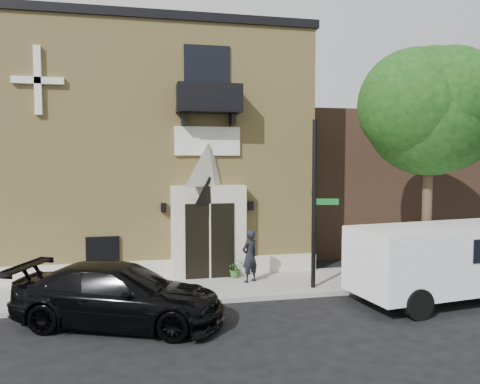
% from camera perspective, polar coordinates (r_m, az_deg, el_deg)
% --- Properties ---
extents(ground, '(120.00, 120.00, 0.00)m').
position_cam_1_polar(ground, '(14.42, 1.87, -13.19)').
color(ground, black).
rests_on(ground, ground).
extents(sidewalk, '(42.00, 3.00, 0.15)m').
position_cam_1_polar(sidewalk, '(16.04, 4.08, -11.14)').
color(sidewalk, gray).
rests_on(sidewalk, ground).
extents(church, '(12.20, 11.01, 9.30)m').
position_cam_1_polar(church, '(21.32, -11.25, 4.93)').
color(church, tan).
rests_on(church, ground).
extents(neighbour_building, '(18.00, 8.00, 6.40)m').
position_cam_1_polar(neighbour_building, '(27.15, 22.27, 1.46)').
color(neighbour_building, brown).
rests_on(neighbour_building, ground).
extents(street_tree_left, '(4.97, 4.38, 7.77)m').
position_cam_1_polar(street_tree_left, '(16.69, 22.39, 9.22)').
color(street_tree_left, '#38281C').
rests_on(street_tree_left, sidewalk).
extents(black_sedan, '(5.86, 3.99, 1.58)m').
position_cam_1_polar(black_sedan, '(12.68, -14.48, -12.03)').
color(black_sedan, black).
rests_on(black_sedan, ground).
extents(cargo_van, '(5.84, 2.94, 2.28)m').
position_cam_1_polar(cargo_van, '(15.48, 24.06, -7.48)').
color(cargo_van, white).
rests_on(cargo_van, ground).
extents(street_sign, '(0.83, 0.97, 5.36)m').
position_cam_1_polar(street_sign, '(15.06, 9.07, -1.43)').
color(street_sign, black).
rests_on(street_sign, sidewalk).
extents(fire_hydrant, '(0.46, 0.37, 0.81)m').
position_cam_1_polar(fire_hydrant, '(17.35, 23.74, -8.69)').
color(fire_hydrant, '#BC0C0C').
rests_on(fire_hydrant, sidewalk).
extents(dumpster, '(1.94, 1.48, 1.12)m').
position_cam_1_polar(dumpster, '(17.99, 25.10, -7.74)').
color(dumpster, '#0E3618').
rests_on(dumpster, sidewalk).
extents(planter, '(0.72, 0.66, 0.66)m').
position_cam_1_polar(planter, '(16.49, -0.57, -9.26)').
color(planter, '#3A672C').
rests_on(planter, sidewalk).
extents(pedestrian_near, '(0.77, 0.69, 1.76)m').
position_cam_1_polar(pedestrian_near, '(15.79, 1.20, -7.81)').
color(pedestrian_near, black).
rests_on(pedestrian_near, sidewalk).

